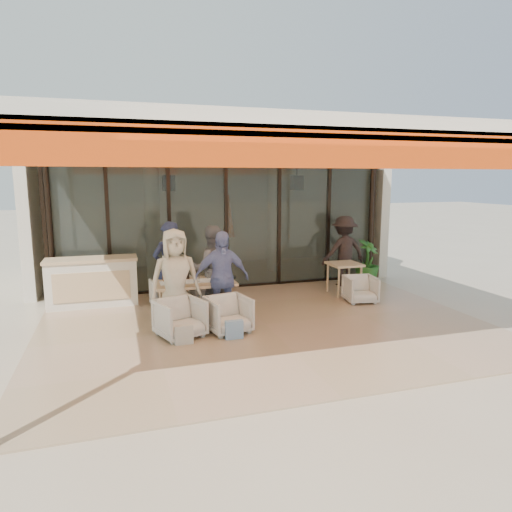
{
  "coord_description": "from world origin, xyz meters",
  "views": [
    {
      "loc": [
        -2.56,
        -7.64,
        2.69
      ],
      "look_at": [
        0.1,
        0.9,
        1.15
      ],
      "focal_mm": 32.0,
      "sensor_mm": 36.0,
      "label": 1
    }
  ],
  "objects_px": {
    "diner_navy": "(169,269)",
    "diner_cream": "(175,279)",
    "host_counter": "(92,282)",
    "side_chair": "(360,288)",
    "standing_woman": "(344,251)",
    "potted_palm": "(367,262)",
    "chair_far_right": "(207,288)",
    "chair_near_left": "(180,317)",
    "chair_near_right": "(228,313)",
    "diner_grey": "(211,269)",
    "side_table": "(344,268)",
    "chair_far_left": "(167,292)",
    "diner_periwinkle": "(221,278)",
    "dining_table": "(194,284)"
  },
  "relations": [
    {
      "from": "host_counter",
      "to": "diner_navy",
      "type": "xyz_separation_m",
      "value": [
        1.49,
        -1.06,
        0.4
      ]
    },
    {
      "from": "standing_woman",
      "to": "diner_navy",
      "type": "bearing_deg",
      "value": 12.53
    },
    {
      "from": "potted_palm",
      "to": "chair_far_right",
      "type": "bearing_deg",
      "value": -170.6
    },
    {
      "from": "diner_navy",
      "to": "side_table",
      "type": "relative_size",
      "value": 2.5
    },
    {
      "from": "chair_far_left",
      "to": "diner_navy",
      "type": "bearing_deg",
      "value": 83.2
    },
    {
      "from": "host_counter",
      "to": "chair_far_left",
      "type": "height_order",
      "value": "host_counter"
    },
    {
      "from": "diner_navy",
      "to": "potted_palm",
      "type": "bearing_deg",
      "value": 172.04
    },
    {
      "from": "chair_far_right",
      "to": "diner_grey",
      "type": "xyz_separation_m",
      "value": [
        0.0,
        -0.5,
        0.52
      ]
    },
    {
      "from": "side_chair",
      "to": "diner_navy",
      "type": "bearing_deg",
      "value": -176.88
    },
    {
      "from": "host_counter",
      "to": "diner_grey",
      "type": "bearing_deg",
      "value": -24.44
    },
    {
      "from": "diner_grey",
      "to": "side_table",
      "type": "relative_size",
      "value": 2.36
    },
    {
      "from": "diner_navy",
      "to": "standing_woman",
      "type": "relative_size",
      "value": 1.05
    },
    {
      "from": "chair_near_right",
      "to": "side_table",
      "type": "bearing_deg",
      "value": 17.26
    },
    {
      "from": "chair_near_left",
      "to": "standing_woman",
      "type": "relative_size",
      "value": 0.42
    },
    {
      "from": "chair_far_left",
      "to": "diner_periwinkle",
      "type": "height_order",
      "value": "diner_periwinkle"
    },
    {
      "from": "side_table",
      "to": "chair_near_right",
      "type": "bearing_deg",
      "value": -150.92
    },
    {
      "from": "chair_far_left",
      "to": "potted_palm",
      "type": "distance_m",
      "value": 5.2
    },
    {
      "from": "chair_near_left",
      "to": "diner_navy",
      "type": "height_order",
      "value": "diner_navy"
    },
    {
      "from": "host_counter",
      "to": "side_chair",
      "type": "bearing_deg",
      "value": -14.45
    },
    {
      "from": "diner_grey",
      "to": "diner_cream",
      "type": "relative_size",
      "value": 0.97
    },
    {
      "from": "side_table",
      "to": "side_chair",
      "type": "distance_m",
      "value": 0.81
    },
    {
      "from": "diner_periwinkle",
      "to": "chair_near_right",
      "type": "bearing_deg",
      "value": -89.86
    },
    {
      "from": "dining_table",
      "to": "side_table",
      "type": "xyz_separation_m",
      "value": [
        3.63,
        0.83,
        -0.05
      ]
    },
    {
      "from": "dining_table",
      "to": "potted_palm",
      "type": "height_order",
      "value": "potted_palm"
    },
    {
      "from": "side_chair",
      "to": "potted_palm",
      "type": "bearing_deg",
      "value": 63.49
    },
    {
      "from": "chair_far_left",
      "to": "side_chair",
      "type": "xyz_separation_m",
      "value": [
        4.05,
        -0.87,
        -0.01
      ]
    },
    {
      "from": "chair_far_right",
      "to": "standing_woman",
      "type": "distance_m",
      "value": 3.7
    },
    {
      "from": "diner_periwinkle",
      "to": "side_chair",
      "type": "relative_size",
      "value": 2.67
    },
    {
      "from": "chair_near_left",
      "to": "chair_near_right",
      "type": "height_order",
      "value": "chair_near_left"
    },
    {
      "from": "diner_navy",
      "to": "diner_cream",
      "type": "distance_m",
      "value": 0.9
    },
    {
      "from": "dining_table",
      "to": "diner_grey",
      "type": "xyz_separation_m",
      "value": [
        0.43,
        0.44,
        0.19
      ]
    },
    {
      "from": "chair_far_left",
      "to": "chair_near_left",
      "type": "relative_size",
      "value": 0.9
    },
    {
      "from": "dining_table",
      "to": "diner_cream",
      "type": "relative_size",
      "value": 0.83
    },
    {
      "from": "side_chair",
      "to": "chair_far_left",
      "type": "bearing_deg",
      "value": 176.21
    },
    {
      "from": "diner_navy",
      "to": "diner_periwinkle",
      "type": "xyz_separation_m",
      "value": [
        0.84,
        -0.9,
        -0.06
      ]
    },
    {
      "from": "dining_table",
      "to": "host_counter",
      "type": "bearing_deg",
      "value": 141.71
    },
    {
      "from": "diner_navy",
      "to": "side_table",
      "type": "distance_m",
      "value": 4.07
    },
    {
      "from": "side_chair",
      "to": "diner_cream",
      "type": "bearing_deg",
      "value": -164.19
    },
    {
      "from": "chair_near_left",
      "to": "side_chair",
      "type": "distance_m",
      "value": 4.18
    },
    {
      "from": "chair_far_left",
      "to": "potted_palm",
      "type": "height_order",
      "value": "potted_palm"
    },
    {
      "from": "diner_grey",
      "to": "diner_cream",
      "type": "height_order",
      "value": "diner_cream"
    },
    {
      "from": "diner_grey",
      "to": "side_chair",
      "type": "height_order",
      "value": "diner_grey"
    },
    {
      "from": "side_table",
      "to": "side_chair",
      "type": "bearing_deg",
      "value": -90.0
    },
    {
      "from": "host_counter",
      "to": "dining_table",
      "type": "height_order",
      "value": "host_counter"
    },
    {
      "from": "diner_periwinkle",
      "to": "standing_woman",
      "type": "relative_size",
      "value": 0.99
    },
    {
      "from": "chair_far_right",
      "to": "chair_near_left",
      "type": "bearing_deg",
      "value": 60.4
    },
    {
      "from": "diner_periwinkle",
      "to": "side_table",
      "type": "bearing_deg",
      "value": 21.95
    },
    {
      "from": "host_counter",
      "to": "chair_near_right",
      "type": "distance_m",
      "value": 3.39
    },
    {
      "from": "chair_far_right",
      "to": "diner_grey",
      "type": "bearing_deg",
      "value": 84.25
    },
    {
      "from": "chair_far_left",
      "to": "host_counter",
      "type": "bearing_deg",
      "value": -27.36
    }
  ]
}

